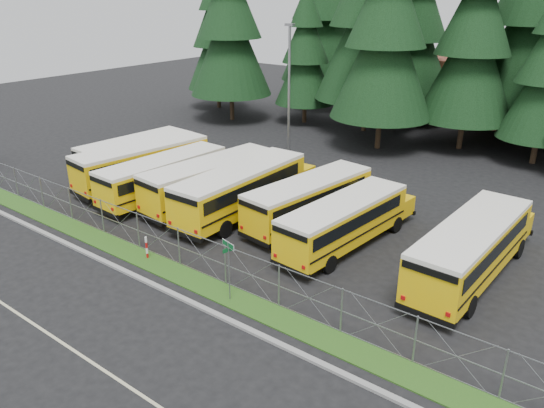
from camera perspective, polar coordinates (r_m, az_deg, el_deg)
The scene contains 26 objects.
ground at distance 26.33m, azimuth -6.74°, elevation -6.33°, with size 120.00×120.00×0.00m, color black.
curb at distance 24.49m, azimuth -11.82°, elevation -8.88°, with size 50.00×0.25×0.12m, color gray.
grass_verge at distance 25.29m, azimuth -9.43°, elevation -7.70°, with size 50.00×1.40×0.06m, color #194A15.
road_lane_line at distance 22.25m, azimuth -21.53°, elevation -13.79°, with size 50.00×0.12×0.01m, color beige.
chainlink_fence at distance 25.25m, azimuth -8.42°, elevation -5.18°, with size 44.00×0.10×2.00m, color gray, non-canonical shape.
brick_building at distance 58.11m, azimuth 27.05°, elevation 10.43°, with size 22.00×10.00×6.00m, color brown.
bus_0 at distance 39.84m, azimuth -14.18°, elevation 5.16°, with size 2.31×9.77×2.56m, color yellow, non-canonical shape.
bus_1 at distance 36.91m, azimuth -13.23°, elevation 4.14°, with size 2.57×10.90×2.86m, color yellow, non-canonical shape.
bus_2 at distance 34.30m, azimuth -11.10°, elevation 2.81°, with size 2.44×10.33×2.71m, color yellow, non-canonical shape.
bus_3 at distance 32.91m, azimuth -6.09°, elevation 2.39°, with size 2.55×10.80×2.83m, color yellow, non-canonical shape.
bus_4 at distance 31.19m, azimuth -2.89°, elevation 1.43°, with size 2.63×11.14×2.92m, color yellow, non-canonical shape.
bus_5 at distance 30.12m, azimuth 4.41°, elevation 0.35°, with size 2.39×10.12×2.65m, color yellow, non-canonical shape.
bus_6 at distance 27.56m, azimuth 8.11°, elevation -2.02°, with size 2.35×9.96×2.61m, color yellow, non-canonical shape.
bus_east at distance 25.93m, azimuth 20.80°, elevation -4.67°, with size 2.57×10.90×2.86m, color yellow, non-canonical shape.
street_sign at distance 22.33m, azimuth -4.69°, elevation -5.86°, with size 0.82×0.54×2.81m.
striped_bollard at distance 27.01m, azimuth -13.33°, elevation -4.61°, with size 0.11×0.11×1.20m, color #B20C0C.
light_standard at distance 40.94m, azimuth 1.85°, elevation 12.35°, with size 0.70×0.35×10.14m.
conifer_0 at distance 60.11m, azimuth -5.97°, elevation 17.18°, with size 6.64×6.64×14.68m, color black, non-canonical shape.
conifer_1 at distance 53.86m, azimuth -4.57°, elevation 18.29°, with size 8.03×8.03×17.76m, color black, non-canonical shape.
conifer_2 at distance 52.86m, azimuth 3.65°, elevation 15.64°, with size 5.87×5.87×12.99m, color black, non-canonical shape.
conifer_3 at distance 49.89m, azimuth 10.62°, elevation 19.46°, with size 9.42×9.42×20.82m, color black, non-canonical shape.
conifer_4 at distance 44.18m, azimuth 12.15°, elevation 17.33°, with size 8.23×8.23×18.20m, color black, non-canonical shape.
conifer_5 at distance 46.00m, azimuth 20.82°, elevation 15.81°, with size 7.66×7.66×16.93m, color black, non-canonical shape.
conifer_10 at distance 60.56m, azimuth 5.82°, elevation 20.14°, with size 9.42×9.42×20.83m, color black, non-canonical shape.
conifer_11 at distance 53.95m, azimuth 15.12°, elevation 17.52°, with size 7.92×7.92×17.51m, color black, non-canonical shape.
conifer_12 at distance 50.09m, azimuth 26.72°, elevation 18.07°, with size 9.77×9.77×21.61m, color black, non-canonical shape.
Camera 1 is at (16.38, -16.37, 12.52)m, focal length 35.00 mm.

